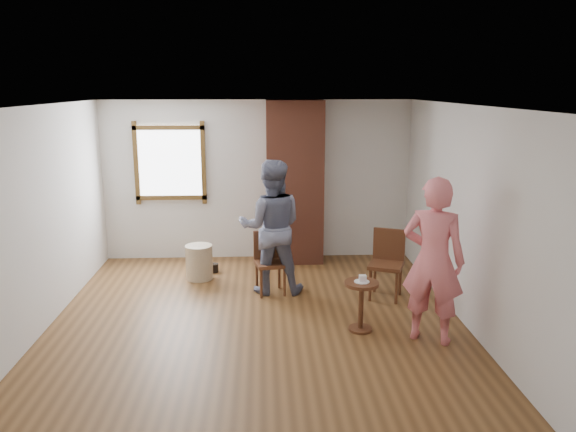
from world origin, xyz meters
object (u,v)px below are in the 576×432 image
(man, at_px, (271,227))
(person_pink, at_px, (433,261))
(dining_chair_left, at_px, (269,258))
(stoneware_crock, at_px, (199,262))
(side_table, at_px, (361,298))
(dining_chair_right, at_px, (387,260))

(man, xyz_separation_m, person_pink, (1.75, -1.63, 0.01))
(dining_chair_left, relative_size, person_pink, 0.46)
(stoneware_crock, bearing_deg, dining_chair_left, -29.18)
(dining_chair_left, xyz_separation_m, side_table, (1.05, -1.34, -0.08))
(man, bearing_deg, dining_chair_left, 9.86)
(man, relative_size, person_pink, 0.99)
(stoneware_crock, distance_m, side_table, 2.83)
(man, bearing_deg, side_table, 129.04)
(dining_chair_right, bearing_deg, stoneware_crock, -175.89)
(side_table, height_order, person_pink, person_pink)
(side_table, distance_m, man, 1.76)
(side_table, distance_m, person_pink, 0.95)
(dining_chair_left, distance_m, man, 0.45)
(stoneware_crock, xyz_separation_m, man, (1.06, -0.57, 0.67))
(side_table, bearing_deg, person_pink, -21.29)
(dining_chair_right, distance_m, side_table, 1.21)
(dining_chair_left, height_order, dining_chair_right, dining_chair_right)
(dining_chair_right, bearing_deg, person_pink, -60.30)
(side_table, xyz_separation_m, man, (-1.02, 1.34, 0.52))
(dining_chair_left, distance_m, person_pink, 2.45)
(dining_chair_right, height_order, man, man)
(stoneware_crock, xyz_separation_m, side_table, (2.09, -1.91, 0.15))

